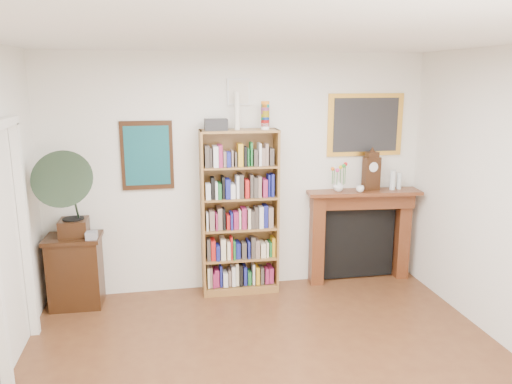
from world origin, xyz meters
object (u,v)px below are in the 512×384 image
teacup (360,189)px  bottle_left (393,180)px  side_cabinet (76,271)px  gramophone (68,190)px  bookshelf (240,203)px  cd_stack (92,235)px  flower_vase (338,186)px  fireplace (360,227)px  bottle_right (399,181)px  mantel_clock (371,172)px

teacup → bottle_left: (0.44, 0.05, 0.08)m
side_cabinet → teacup: bearing=1.8°
gramophone → teacup: gramophone is taller
bookshelf → cd_stack: 1.67m
bookshelf → flower_vase: 1.22m
bookshelf → teacup: (1.45, -0.05, 0.12)m
fireplace → bottle_left: 0.71m
bottle_left → bottle_right: bottle_left is taller
fireplace → bottle_left: (0.36, -0.08, 0.60)m
bottle_left → flower_vase: bearing=177.2°
gramophone → cd_stack: 0.55m
mantel_clock → bottle_right: (0.37, -0.01, -0.12)m
fireplace → mantel_clock: (0.10, -0.04, 0.70)m
fireplace → side_cabinet: bearing=-172.6°
gramophone → mantel_clock: (3.47, 0.22, 0.03)m
cd_stack → bottle_left: 3.57m
side_cabinet → bottle_left: 3.86m
bottle_left → side_cabinet: bearing=-179.1°
fireplace → bottle_left: size_ratio=5.86×
flower_vase → bottle_left: bottle_left is taller
mantel_clock → teacup: bearing=-162.2°
mantel_clock → teacup: 0.27m
cd_stack → flower_vase: flower_vase is taller
bookshelf → mantel_clock: size_ratio=4.78×
bookshelf → bottle_right: size_ratio=11.15×
teacup → bottle_right: size_ratio=0.47×
cd_stack → bottle_right: bottle_right is taller
mantel_clock → flower_vase: (-0.41, 0.00, -0.16)m
mantel_clock → bottle_right: bearing=-10.7°
gramophone → teacup: size_ratio=10.37×
gramophone → bottle_left: gramophone is taller
side_cabinet → flower_vase: size_ratio=5.97×
mantel_clock → teacup: size_ratio=4.92×
side_cabinet → bottle_right: 3.95m
fireplace → bottle_right: bottle_right is taller
bookshelf → side_cabinet: bearing=-177.1°
bookshelf → cd_stack: bookshelf is taller
gramophone → mantel_clock: gramophone is taller
gramophone → bookshelf: bearing=5.6°
flower_vase → teacup: flower_vase is taller
cd_stack → side_cabinet: bearing=149.4°
fireplace → cd_stack: 3.19m
bottle_right → side_cabinet: bearing=-178.8°
side_cabinet → fireplace: fireplace is taller
side_cabinet → fireplace: (3.39, 0.13, 0.28)m
cd_stack → flower_vase: 2.89m
bookshelf → flower_vase: (1.21, 0.03, 0.15)m
side_cabinet → bottle_left: bearing=2.6°
bottle_right → cd_stack: bearing=-176.7°
gramophone → bottle_right: 3.85m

